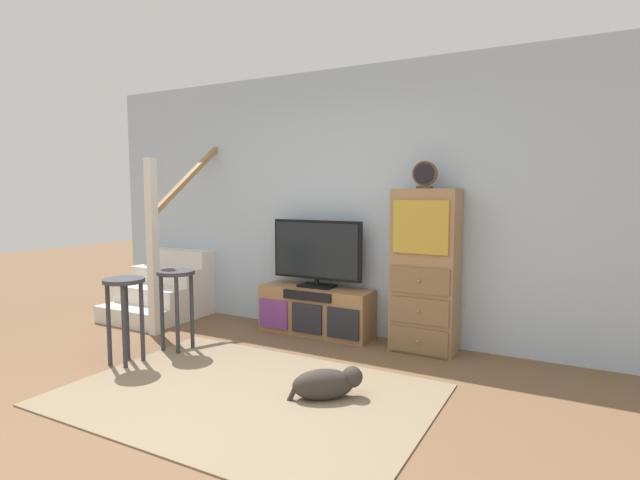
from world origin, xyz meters
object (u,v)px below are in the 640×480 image
at_px(desk_clock, 425,175).
at_px(television, 317,252).
at_px(side_cabinet, 425,271).
at_px(dog, 327,383).
at_px(bar_stool_near, 125,301).
at_px(media_console, 316,311).
at_px(bar_stool_far, 176,292).

bearing_deg(desk_clock, television, 178.53).
distance_m(side_cabinet, dog, 1.54).
xyz_separation_m(side_cabinet, bar_stool_near, (-2.14, -1.54, -0.20)).
height_order(side_cabinet, bar_stool_near, side_cabinet).
height_order(television, side_cabinet, side_cabinet).
bearing_deg(desk_clock, side_cabinet, 42.48).
relative_size(media_console, bar_stool_near, 1.62).
height_order(media_console, bar_stool_near, bar_stool_near).
bearing_deg(bar_stool_near, media_console, 56.80).
bearing_deg(side_cabinet, desk_clock, -137.52).
xyz_separation_m(media_console, desk_clock, (1.12, -0.00, 1.37)).
relative_size(side_cabinet, bar_stool_far, 2.00).
height_order(television, bar_stool_near, television).
bearing_deg(media_console, dog, -58.37).
relative_size(bar_stool_near, dog, 1.54).
xyz_separation_m(side_cabinet, bar_stool_far, (-2.01, -1.07, -0.19)).
bearing_deg(media_console, desk_clock, -0.25).
distance_m(side_cabinet, desk_clock, 0.87).
distance_m(media_console, side_cabinet, 1.24).
bearing_deg(television, side_cabinet, -0.70).
relative_size(desk_clock, bar_stool_far, 0.33).
relative_size(media_console, side_cabinet, 0.80).
distance_m(television, bar_stool_near, 1.88).
distance_m(media_console, dog, 1.61).
xyz_separation_m(television, bar_stool_near, (-1.00, -1.56, -0.31)).
relative_size(television, bar_stool_far, 1.32).
bearing_deg(side_cabinet, bar_stool_far, -152.01).
height_order(side_cabinet, bar_stool_far, side_cabinet).
height_order(side_cabinet, dog, side_cabinet).
bearing_deg(bar_stool_near, dog, 5.01).
height_order(bar_stool_far, dog, bar_stool_far).
bearing_deg(bar_stool_far, dog, -10.27).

